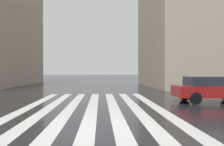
{
  "coord_description": "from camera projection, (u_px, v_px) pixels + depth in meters",
  "views": [
    {
      "loc": [
        -7.3,
        -0.09,
        1.7
      ],
      "look_at": [
        6.68,
        -0.75,
        1.6
      ],
      "focal_mm": 38.14,
      "sensor_mm": 36.0,
      "label": 1
    }
  ],
  "objects": [
    {
      "name": "ground_plane",
      "position": [
        98.0,
        127.0,
        7.3
      ],
      "size": [
        220.0,
        220.0,
        0.0
      ],
      "primitive_type": "plane",
      "color": "black"
    },
    {
      "name": "zebra_crossing",
      "position": [
        92.0,
        107.0,
        11.28
      ],
      "size": [
        13.0,
        6.5,
        0.01
      ],
      "color": "silver",
      "rests_on": "ground_plane"
    },
    {
      "name": "car_red",
      "position": [
        211.0,
        88.0,
        13.08
      ],
      "size": [
        1.85,
        4.1,
        1.41
      ],
      "color": "maroon",
      "rests_on": "ground_plane"
    }
  ]
}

